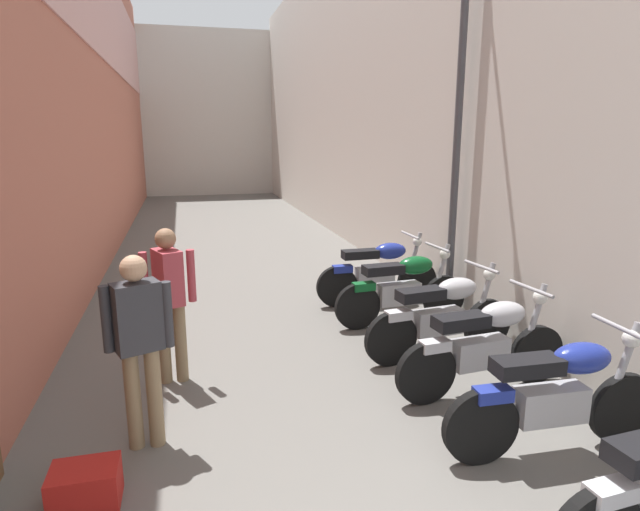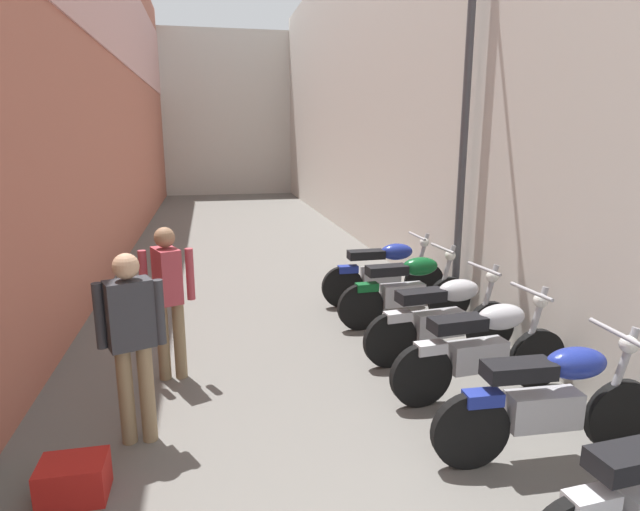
% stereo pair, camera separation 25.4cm
% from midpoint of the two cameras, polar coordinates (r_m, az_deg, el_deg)
% --- Properties ---
extents(ground_plane, '(38.12, 38.12, 0.00)m').
position_cam_midpoint_polar(ground_plane, '(9.41, -8.07, -2.17)').
color(ground_plane, '#66635E').
extents(building_left, '(0.45, 22.12, 7.01)m').
position_cam_midpoint_polar(building_left, '(11.19, -24.68, 17.51)').
color(building_left, '#B76651').
rests_on(building_left, ground).
extents(building_right, '(0.45, 22.12, 6.87)m').
position_cam_midpoint_polar(building_right, '(11.68, 4.31, 17.85)').
color(building_right, beige).
rests_on(building_right, ground).
extents(building_far_end, '(8.08, 2.00, 6.45)m').
position_cam_midpoint_polar(building_far_end, '(23.13, -12.47, 14.65)').
color(building_far_end, beige).
rests_on(building_far_end, ground).
extents(motorcycle_third, '(1.85, 0.58, 1.04)m').
position_cam_midpoint_polar(motorcycle_third, '(4.50, 22.85, -13.64)').
color(motorcycle_third, black).
rests_on(motorcycle_third, ground).
extents(motorcycle_fourth, '(1.85, 0.58, 1.04)m').
position_cam_midpoint_polar(motorcycle_fourth, '(5.27, 16.14, -9.18)').
color(motorcycle_fourth, black).
rests_on(motorcycle_fourth, ground).
extents(motorcycle_fifth, '(1.85, 0.58, 1.04)m').
position_cam_midpoint_polar(motorcycle_fifth, '(5.98, 11.92, -6.24)').
color(motorcycle_fifth, black).
rests_on(motorcycle_fifth, ground).
extents(motorcycle_sixth, '(1.85, 0.58, 1.04)m').
position_cam_midpoint_polar(motorcycle_sixth, '(6.93, 7.93, -3.41)').
color(motorcycle_sixth, black).
rests_on(motorcycle_sixth, ground).
extents(motorcycle_seventh, '(1.85, 0.58, 1.04)m').
position_cam_midpoint_polar(motorcycle_seventh, '(7.73, 5.44, -1.61)').
color(motorcycle_seventh, black).
rests_on(motorcycle_seventh, ground).
extents(pedestrian_mid_alley, '(0.52, 0.31, 1.57)m').
position_cam_midpoint_polar(pedestrian_mid_alley, '(4.36, -20.58, -8.39)').
color(pedestrian_mid_alley, '#8C7251').
rests_on(pedestrian_mid_alley, ground).
extents(pedestrian_further_down, '(0.52, 0.39, 1.57)m').
position_cam_midpoint_polar(pedestrian_further_down, '(5.40, -17.31, -4.03)').
color(pedestrian_further_down, '#8C7251').
rests_on(pedestrian_further_down, ground).
extents(plastic_crate, '(0.44, 0.32, 0.28)m').
position_cam_midpoint_polar(plastic_crate, '(4.21, -25.75, -21.61)').
color(plastic_crate, red).
rests_on(plastic_crate, ground).
extents(street_lamp, '(0.79, 0.18, 4.91)m').
position_cam_midpoint_polar(street_lamp, '(7.18, 13.20, 15.98)').
color(street_lamp, '#47474C').
rests_on(street_lamp, ground).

